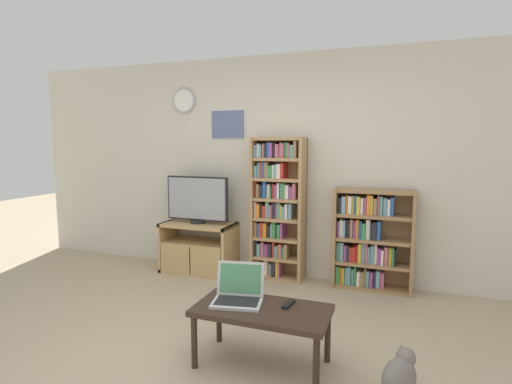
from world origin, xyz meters
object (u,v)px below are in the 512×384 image
(laptop, at_px, (239,292))
(remote_near_laptop, at_px, (288,304))
(bookshelf_tall, at_px, (276,208))
(tv_stand, at_px, (198,247))
(bookshelf_short, at_px, (368,240))
(television, at_px, (197,200))
(cat, at_px, (400,376))
(coffee_table, at_px, (262,314))

(laptop, bearing_deg, remote_near_laptop, -3.37)
(laptop, bearing_deg, bookshelf_tall, 87.42)
(tv_stand, relative_size, bookshelf_short, 0.81)
(television, bearing_deg, tv_stand, -66.35)
(bookshelf_short, bearing_deg, television, -176.43)
(cat, bearing_deg, remote_near_laptop, -164.38)
(tv_stand, height_order, laptop, laptop)
(television, height_order, remote_near_laptop, television)
(tv_stand, xyz_separation_m, bookshelf_short, (2.00, 0.14, 0.23))
(bookshelf_short, relative_size, laptop, 2.70)
(bookshelf_tall, bearing_deg, remote_near_laptop, -69.95)
(bookshelf_tall, xyz_separation_m, laptop, (0.26, -1.77, -0.34))
(tv_stand, bearing_deg, cat, -36.62)
(bookshelf_tall, relative_size, laptop, 4.07)
(tv_stand, xyz_separation_m, bookshelf_tall, (0.96, 0.13, 0.53))
(television, height_order, laptop, television)
(remote_near_laptop, xyz_separation_m, cat, (0.77, -0.16, -0.29))
(bookshelf_short, bearing_deg, tv_stand, -176.00)
(laptop, height_order, cat, laptop)
(tv_stand, distance_m, television, 0.59)
(tv_stand, bearing_deg, coffee_table, -49.91)
(coffee_table, bearing_deg, bookshelf_short, 72.63)
(bookshelf_short, bearing_deg, cat, -79.24)
(television, xyz_separation_m, bookshelf_short, (2.01, 0.13, -0.36))
(cat, bearing_deg, laptop, -158.19)
(tv_stand, xyz_separation_m, laptop, (1.23, -1.64, 0.19))
(television, height_order, coffee_table, television)
(laptop, xyz_separation_m, cat, (1.13, -0.11, -0.35))
(television, relative_size, cat, 1.53)
(tv_stand, height_order, bookshelf_short, bookshelf_short)
(laptop, bearing_deg, coffee_table, -25.48)
(tv_stand, bearing_deg, remote_near_laptop, -45.03)
(bookshelf_short, xyz_separation_m, remote_near_laptop, (-0.41, -1.73, -0.10))
(tv_stand, relative_size, laptop, 2.20)
(tv_stand, bearing_deg, bookshelf_short, 4.00)
(coffee_table, relative_size, laptop, 2.35)
(laptop, distance_m, cat, 1.19)
(bookshelf_tall, bearing_deg, cat, -53.44)
(coffee_table, distance_m, cat, 0.96)
(bookshelf_short, relative_size, remote_near_laptop, 6.63)
(tv_stand, height_order, cat, tv_stand)
(television, bearing_deg, bookshelf_tall, 6.76)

